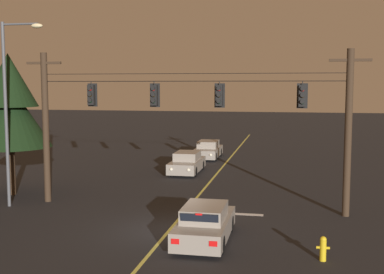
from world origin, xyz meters
name	(u,v)px	position (x,y,z in m)	size (l,w,h in m)	color
ground_plane	(169,231)	(0.00, 0.00, 0.00)	(180.00, 180.00, 0.00)	black
lane_centre_stripe	(208,184)	(0.00, 9.74, 0.00)	(0.14, 60.00, 0.01)	#D1C64C
stop_bar_paint	(226,213)	(1.90, 3.14, 0.00)	(3.40, 0.36, 0.01)	silver
signal_span_assembly	(188,128)	(0.00, 3.74, 3.86)	(16.23, 0.32, 7.42)	#38281C
traffic_light_leftmost	(91,95)	(-4.77, 3.72, 5.36)	(0.48, 0.41, 1.22)	black
traffic_light_left_inner	(154,95)	(-1.63, 3.72, 5.36)	(0.48, 0.41, 1.22)	black
traffic_light_centre	(219,95)	(1.48, 3.72, 5.36)	(0.48, 0.41, 1.22)	black
traffic_light_right_inner	(302,96)	(5.21, 3.72, 5.36)	(0.48, 0.41, 1.22)	black
car_waiting_near_lane	(205,224)	(1.64, -1.00, 0.65)	(1.80, 4.33, 1.39)	gray
car_oncoming_lead	(187,163)	(-2.03, 13.19, 0.65)	(1.80, 4.42, 1.39)	gray
car_oncoming_trailing	(208,150)	(-1.73, 20.04, 0.65)	(1.80, 4.42, 1.39)	gray
street_lamp_corner	(11,98)	(-8.29, 2.46, 5.21)	(2.11, 0.30, 8.77)	#4C4F54
tree_verge_far	(9,105)	(-9.81, 4.81, 4.79)	(4.28, 4.28, 7.49)	#332316
fire_hydrant	(323,248)	(5.86, -2.34, 0.44)	(0.44, 0.22, 0.84)	gold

